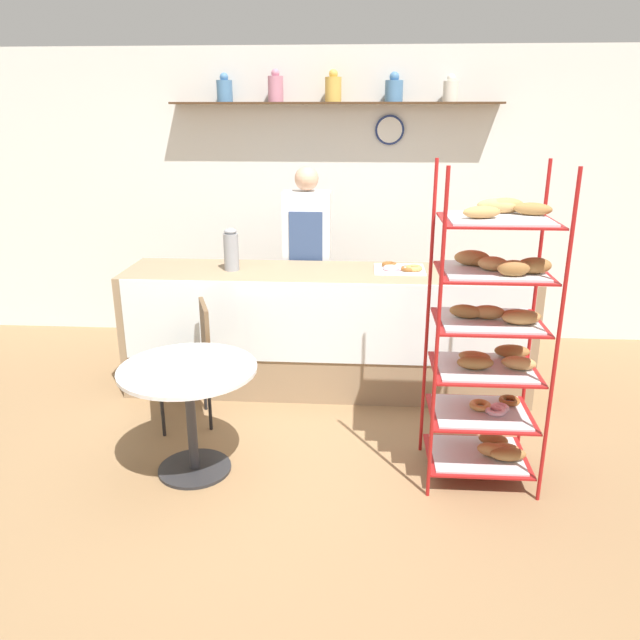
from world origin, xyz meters
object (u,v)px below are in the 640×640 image
(coffee_carafe, at_px, (231,250))
(donut_tray_counter, at_px, (402,268))
(cafe_chair, at_px, (193,351))
(person_worker, at_px, (307,259))
(cafe_table, at_px, (189,393))
(pastry_rack, at_px, (492,334))

(coffee_carafe, distance_m, donut_tray_counter, 1.33)
(cafe_chair, height_order, coffee_carafe, coffee_carafe)
(coffee_carafe, bearing_deg, cafe_chair, -103.93)
(cafe_chair, xyz_separation_m, donut_tray_counter, (1.48, 0.73, 0.44))
(person_worker, relative_size, coffee_carafe, 5.24)
(person_worker, distance_m, cafe_chair, 1.42)
(cafe_table, height_order, donut_tray_counter, donut_tray_counter)
(person_worker, height_order, coffee_carafe, person_worker)
(donut_tray_counter, bearing_deg, cafe_table, -133.98)
(pastry_rack, distance_m, cafe_chair, 2.05)
(person_worker, height_order, cafe_chair, person_worker)
(pastry_rack, relative_size, cafe_chair, 2.14)
(pastry_rack, xyz_separation_m, cafe_chair, (-1.93, 0.56, -0.38))
(pastry_rack, bearing_deg, donut_tray_counter, 109.28)
(cafe_table, relative_size, cafe_chair, 0.94)
(pastry_rack, xyz_separation_m, cafe_table, (-1.78, -0.09, -0.38))
(cafe_table, xyz_separation_m, coffee_carafe, (0.01, 1.31, 0.59))
(coffee_carafe, xyz_separation_m, donut_tray_counter, (1.32, 0.07, -0.14))
(donut_tray_counter, bearing_deg, cafe_chair, -153.81)
(person_worker, height_order, donut_tray_counter, person_worker)
(cafe_chair, bearing_deg, person_worker, 128.83)
(cafe_table, height_order, cafe_chair, cafe_chair)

